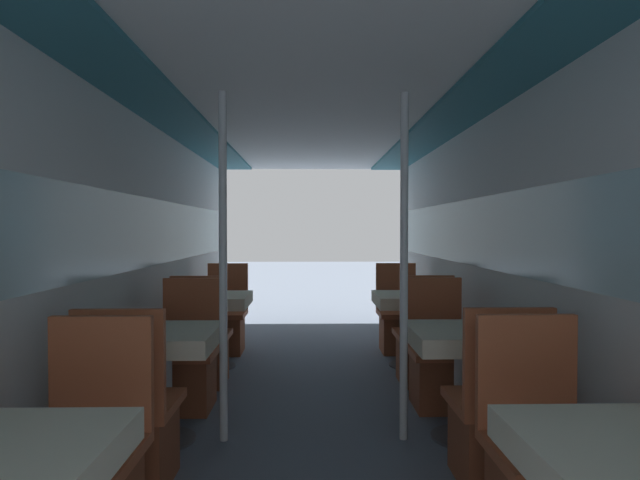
% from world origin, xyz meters
% --- Properties ---
extents(wall_left, '(0.05, 8.08, 2.23)m').
position_xyz_m(wall_left, '(-1.37, 2.64, 1.14)').
color(wall_left, silver).
rests_on(wall_left, ground_plane).
extents(wall_right, '(0.05, 8.08, 2.23)m').
position_xyz_m(wall_right, '(1.37, 2.64, 1.14)').
color(wall_right, silver).
rests_on(wall_right, ground_plane).
extents(ceiling_panel, '(2.74, 8.08, 0.07)m').
position_xyz_m(ceiling_panel, '(0.00, 2.64, 2.27)').
color(ceiling_panel, silver).
rests_on(ceiling_panel, wall_left).
extents(dining_table_left_1, '(0.66, 0.66, 0.72)m').
position_xyz_m(dining_table_left_1, '(-0.96, 2.37, 0.61)').
color(dining_table_left_1, '#4C4C51').
rests_on(dining_table_left_1, ground_plane).
extents(chair_left_near_1, '(0.45, 0.45, 0.97)m').
position_xyz_m(chair_left_near_1, '(-0.96, 1.79, 0.29)').
color(chair_left_near_1, brown).
rests_on(chair_left_near_1, ground_plane).
extents(chair_left_far_1, '(0.45, 0.45, 0.97)m').
position_xyz_m(chair_left_far_1, '(-0.96, 2.96, 0.29)').
color(chair_left_far_1, brown).
rests_on(chair_left_far_1, ground_plane).
extents(support_pole_left_1, '(0.05, 0.05, 2.23)m').
position_xyz_m(support_pole_left_1, '(-0.58, 2.37, 1.12)').
color(support_pole_left_1, silver).
rests_on(support_pole_left_1, ground_plane).
extents(dining_table_left_2, '(0.66, 0.66, 0.72)m').
position_xyz_m(dining_table_left_2, '(-0.96, 4.09, 0.61)').
color(dining_table_left_2, '#4C4C51').
rests_on(dining_table_left_2, ground_plane).
extents(chair_left_near_2, '(0.45, 0.45, 0.97)m').
position_xyz_m(chair_left_near_2, '(-0.96, 3.51, 0.29)').
color(chair_left_near_2, brown).
rests_on(chair_left_near_2, ground_plane).
extents(chair_left_far_2, '(0.45, 0.45, 0.97)m').
position_xyz_m(chair_left_far_2, '(-0.96, 4.67, 0.29)').
color(chair_left_far_2, brown).
rests_on(chair_left_far_2, ground_plane).
extents(dining_table_right_0, '(0.66, 0.66, 0.72)m').
position_xyz_m(dining_table_right_0, '(0.96, 0.65, 0.61)').
color(dining_table_right_0, '#4C4C51').
rests_on(dining_table_right_0, ground_plane).
extents(dining_table_right_1, '(0.66, 0.66, 0.72)m').
position_xyz_m(dining_table_right_1, '(0.96, 2.37, 0.61)').
color(dining_table_right_1, '#4C4C51').
rests_on(dining_table_right_1, ground_plane).
extents(chair_right_near_1, '(0.45, 0.45, 0.97)m').
position_xyz_m(chair_right_near_1, '(0.96, 1.79, 0.29)').
color(chair_right_near_1, brown).
rests_on(chair_right_near_1, ground_plane).
extents(chair_right_far_1, '(0.45, 0.45, 0.97)m').
position_xyz_m(chair_right_far_1, '(0.96, 2.96, 0.29)').
color(chair_right_far_1, brown).
rests_on(chair_right_far_1, ground_plane).
extents(support_pole_right_1, '(0.05, 0.05, 2.23)m').
position_xyz_m(support_pole_right_1, '(0.58, 2.37, 1.12)').
color(support_pole_right_1, silver).
rests_on(support_pole_right_1, ground_plane).
extents(dining_table_right_2, '(0.66, 0.66, 0.72)m').
position_xyz_m(dining_table_right_2, '(0.96, 4.09, 0.61)').
color(dining_table_right_2, '#4C4C51').
rests_on(dining_table_right_2, ground_plane).
extents(chair_right_near_2, '(0.45, 0.45, 0.97)m').
position_xyz_m(chair_right_near_2, '(0.96, 3.51, 0.29)').
color(chair_right_near_2, brown).
rests_on(chair_right_near_2, ground_plane).
extents(chair_right_far_2, '(0.45, 0.45, 0.97)m').
position_xyz_m(chair_right_far_2, '(0.96, 4.67, 0.29)').
color(chair_right_far_2, brown).
rests_on(chair_right_far_2, ground_plane).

